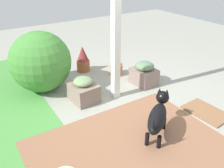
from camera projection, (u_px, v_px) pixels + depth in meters
ground_plane at (126, 109)px, 3.85m from camera, size 12.00×12.00×0.00m
brick_path at (131, 149)px, 3.03m from camera, size 1.80×2.40×0.02m
porch_pillar at (116, 30)px, 3.66m from camera, size 0.12×0.12×2.33m
stone_planter_nearest at (144, 74)px, 4.52m from camera, size 0.48×0.40×0.45m
stone_planter_mid at (84, 90)px, 4.00m from camera, size 0.49×0.43×0.43m
round_shrub at (41, 62)px, 4.20m from camera, size 1.07×1.07×1.07m
terracotta_pot_spiky at (83, 59)px, 5.03m from camera, size 0.27×0.27×0.54m
terracotta_pot_tall at (116, 62)px, 4.85m from camera, size 0.25×0.25×0.76m
dog at (158, 115)px, 3.15m from camera, size 0.61×0.71×0.55m
doormat at (206, 112)px, 3.75m from camera, size 0.69×0.48×0.03m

